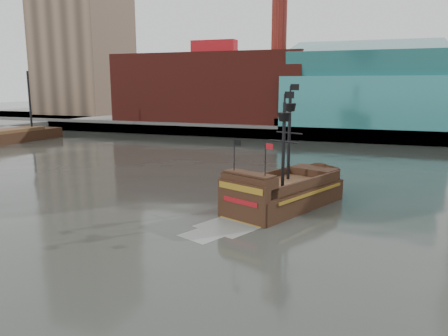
% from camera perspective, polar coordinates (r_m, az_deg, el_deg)
% --- Properties ---
extents(ground, '(400.00, 400.00, 0.00)m').
position_cam_1_polar(ground, '(26.66, -13.82, -12.63)').
color(ground, '#2A2D27').
rests_on(ground, ground).
extents(promenade_far, '(220.00, 60.00, 2.00)m').
position_cam_1_polar(promenade_far, '(113.41, 12.98, 5.78)').
color(promenade_far, slate).
rests_on(promenade_far, ground).
extents(seawall, '(220.00, 1.00, 2.60)m').
position_cam_1_polar(seawall, '(84.32, 10.44, 4.42)').
color(seawall, '#4C4C49').
rests_on(seawall, ground).
extents(skyline, '(149.00, 45.00, 62.00)m').
position_cam_1_polar(skyline, '(106.01, 15.95, 18.08)').
color(skyline, '#7C604A').
rests_on(skyline, promenade_far).
extents(pirate_ship, '(9.93, 15.65, 11.30)m').
position_cam_1_polar(pirate_ship, '(38.17, 7.80, -3.59)').
color(pirate_ship, black).
rests_on(pirate_ship, ground).
extents(docked_vessel, '(5.82, 21.90, 14.76)m').
position_cam_1_polar(docked_vessel, '(89.00, -26.24, 3.58)').
color(docked_vessel, black).
rests_on(docked_vessel, ground).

